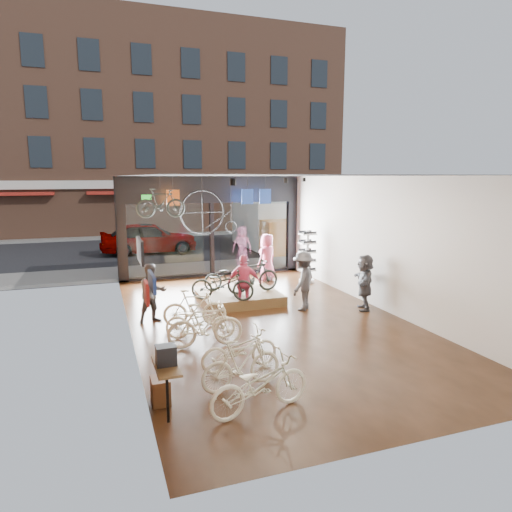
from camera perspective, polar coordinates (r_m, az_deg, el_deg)
name	(u,v)px	position (r m, az deg, el deg)	size (l,w,h in m)	color
ground_plane	(267,321)	(12.25, 1.38, -8.15)	(7.00, 12.00, 0.04)	black
ceiling	(268,175)	(11.65, 1.46, 10.11)	(7.00, 12.00, 0.04)	black
wall_left	(127,258)	(11.07, -15.88, -0.24)	(0.04, 12.00, 3.80)	brown
wall_right	(383,244)	(13.44, 15.60, 1.51)	(0.04, 12.00, 3.80)	beige
wall_back	(424,316)	(6.66, 20.25, -7.07)	(7.00, 0.04, 3.80)	beige
storefront	(212,227)	(17.49, -5.57, 3.68)	(7.00, 0.26, 3.80)	black
exit_sign	(146,197)	(16.88, -13.54, 7.15)	(0.35, 0.06, 0.18)	#198C26
street_road	(174,244)	(26.49, -10.17, 1.51)	(30.00, 18.00, 0.02)	black
sidewalk_near	(205,268)	(18.93, -6.35, -1.50)	(30.00, 2.40, 0.12)	slate
sidewalk_far	(164,234)	(30.40, -11.40, 2.66)	(30.00, 2.00, 0.12)	slate
opposite_building	(155,129)	(32.82, -12.46, 15.29)	(26.00, 5.00, 14.00)	brown
street_car	(149,238)	(23.21, -13.26, 2.24)	(1.88, 4.67, 1.59)	gray
box_truck	(270,226)	(23.60, 1.72, 3.73)	(2.11, 6.34, 2.50)	silver
floor_bike_0	(260,384)	(7.63, 0.49, -15.75)	(0.63, 1.80, 0.95)	beige
floor_bike_1	(241,363)	(8.40, -1.83, -13.26)	(0.44, 1.57, 0.94)	beige
floor_bike_2	(240,349)	(9.18, -2.08, -11.55)	(0.56, 1.60, 0.84)	beige
floor_bike_3	(205,325)	(10.33, -6.38, -8.58)	(0.48, 1.70, 1.02)	beige
floor_bike_4	(200,321)	(10.89, -6.97, -8.07)	(0.57, 1.63, 0.86)	beige
floor_bike_5	(195,308)	(11.76, -7.67, -6.46)	(0.45, 1.61, 0.96)	beige
display_platform	(240,298)	(13.89, -2.06, -5.25)	(2.40, 1.80, 0.30)	#523624
display_bike_left	(222,284)	(12.96, -4.22, -3.54)	(0.63, 1.79, 0.94)	black
display_bike_mid	(253,276)	(13.79, -0.37, -2.52)	(0.48, 1.70, 1.02)	black
display_bike_right	(230,276)	(14.18, -3.28, -2.51)	(0.58, 1.66, 0.87)	black
customer_1	(152,293)	(12.20, -12.82, -4.56)	(0.76, 0.59, 1.57)	#3F3F44
customer_2	(244,282)	(13.02, -1.49, -3.32)	(0.94, 0.39, 1.60)	#CC4C72
customer_3	(303,281)	(13.06, 5.92, -3.12)	(1.09, 0.63, 1.69)	#3F3F44
customer_4	(267,257)	(16.71, 1.39, -0.15)	(0.84, 0.55, 1.73)	#CC4C72
customer_5	(365,282)	(13.40, 13.43, -3.21)	(1.49, 0.47, 1.60)	#3F3F44
sunglasses_rack	(307,256)	(16.49, 6.41, -0.06)	(0.56, 0.46, 1.89)	white
wall_merch	(151,328)	(7.83, -12.97, -8.78)	(0.40, 2.40, 2.60)	navy
penny_farthing	(212,214)	(16.08, -5.57, 5.29)	(1.96, 0.06, 1.57)	black
hung_bike	(161,203)	(15.25, -11.83, 6.48)	(0.45, 1.58, 0.95)	black
jersey_left	(173,198)	(16.31, -10.33, 7.18)	(0.45, 0.03, 0.55)	#CC5919
jersey_mid	(247,197)	(16.96, -1.07, 7.43)	(0.45, 0.03, 0.55)	#1E3F99
jersey_right	(265,196)	(17.20, 1.16, 7.47)	(0.45, 0.03, 0.55)	#1E3F99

